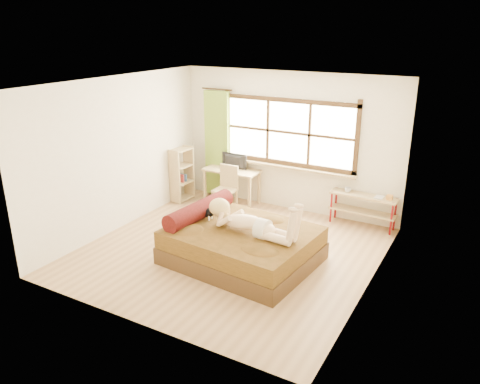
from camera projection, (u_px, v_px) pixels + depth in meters
The scene contains 18 objects.
floor at pixel (230, 251), 7.66m from camera, with size 4.50×4.50×0.00m, color #9E754C.
ceiling at pixel (229, 83), 6.75m from camera, with size 4.50×4.50×0.00m, color white.
wall_back at pixel (288, 142), 9.05m from camera, with size 4.50×4.50×0.00m, color silver.
wall_front at pixel (130, 224), 5.36m from camera, with size 4.50×4.50×0.00m, color silver.
wall_left at pixel (120, 154), 8.24m from camera, with size 4.50×4.50×0.00m, color silver.
wall_right at pixel (376, 197), 6.17m from camera, with size 4.50×4.50×0.00m, color silver.
window at pixel (288, 135), 8.97m from camera, with size 2.80×0.16×1.46m.
curtain at pixel (217, 144), 9.73m from camera, with size 0.55×0.10×2.20m, color olive.
bed at pixel (239, 243), 7.28m from camera, with size 2.30×1.91×0.82m.
woman at pixel (249, 213), 6.95m from camera, with size 1.50×0.43×0.64m, color beige, non-canonical shape.
kitten at pixel (206, 211), 7.54m from camera, with size 0.32×0.13×0.26m, color black, non-canonical shape.
desk at pixel (232, 174), 9.56m from camera, with size 1.15×0.53×0.71m.
monitor at pixel (233, 161), 9.51m from camera, with size 0.56×0.07×0.32m, color black.
chair at pixel (227, 185), 9.25m from camera, with size 0.40×0.40×0.90m.
pipe_shelf at pixel (364, 203), 8.47m from camera, with size 1.22×0.35×0.69m.
cup at pixel (348, 190), 8.55m from camera, with size 0.12×0.12×0.09m, color gray.
book at pixel (375, 196), 8.33m from camera, with size 0.15×0.20×0.02m, color gray.
bookshelf at pixel (182, 174), 9.71m from camera, with size 0.31×0.51×1.12m.
Camera 1 is at (3.50, -5.92, 3.50)m, focal length 35.00 mm.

